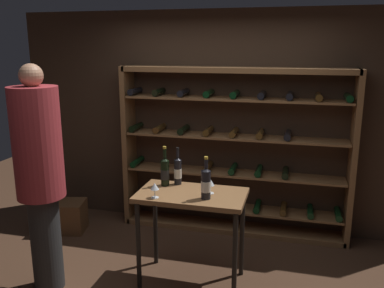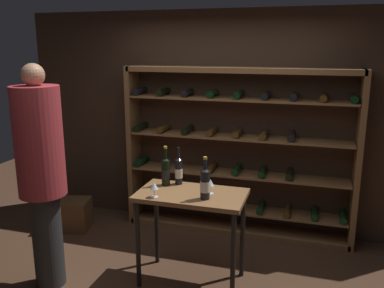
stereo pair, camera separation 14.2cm
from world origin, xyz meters
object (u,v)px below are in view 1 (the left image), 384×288
wine_bottle_red_label (165,171)px  wine_bottle_amber_reserve (206,183)px  wine_glass_stemmed_left (210,183)px  tasting_table (192,206)px  wine_rack (232,153)px  person_guest_khaki (40,169)px  wine_bottle_gold_foil (178,171)px  wine_glass_stemmed_right (155,187)px  wine_crate (65,216)px

wine_bottle_red_label → wine_bottle_amber_reserve: (0.45, -0.24, 0.00)m
wine_bottle_amber_reserve → wine_glass_stemmed_left: size_ratio=2.76×
tasting_table → wine_bottle_amber_reserve: size_ratio=2.58×
wine_rack → wine_bottle_amber_reserve: size_ratio=7.03×
wine_rack → wine_bottle_red_label: size_ratio=6.98×
person_guest_khaki → wine_bottle_gold_foil: 1.25m
wine_bottle_red_label → wine_bottle_gold_foil: wine_bottle_red_label is taller
wine_bottle_red_label → wine_glass_stemmed_right: bearing=-87.1°
wine_rack → wine_glass_stemmed_right: wine_rack is taller
wine_crate → wine_glass_stemmed_right: (1.48, -0.87, 0.80)m
wine_bottle_amber_reserve → wine_glass_stemmed_right: wine_bottle_amber_reserve is taller
wine_rack → wine_glass_stemmed_right: size_ratio=19.66×
wine_glass_stemmed_left → wine_bottle_gold_foil: bearing=154.2°
wine_bottle_gold_foil → wine_glass_stemmed_right: wine_bottle_gold_foil is taller
wine_rack → person_guest_khaki: size_ratio=1.30×
wine_bottle_red_label → tasting_table: bearing=-24.9°
tasting_table → wine_glass_stemmed_right: size_ratio=7.22×
tasting_table → person_guest_khaki: bearing=-161.2°
wine_bottle_amber_reserve → wine_glass_stemmed_left: 0.14m
wine_bottle_amber_reserve → wine_bottle_gold_foil: size_ratio=1.05×
wine_bottle_amber_reserve → wine_crate: bearing=158.0°
wine_crate → wine_bottle_gold_foil: wine_bottle_gold_foil is taller
tasting_table → wine_rack: bearing=81.6°
wine_bottle_gold_foil → wine_bottle_red_label: bearing=-149.6°
tasting_table → wine_glass_stemmed_right: wine_glass_stemmed_right is taller
wine_bottle_red_label → wine_glass_stemmed_right: (0.02, -0.34, -0.04)m
wine_bottle_gold_foil → person_guest_khaki: bearing=-149.4°
person_guest_khaki → wine_bottle_amber_reserve: person_guest_khaki is taller
wine_crate → wine_bottle_gold_foil: size_ratio=1.32×
wine_bottle_gold_foil → wine_crate: bearing=163.5°
wine_rack → tasting_table: bearing=-98.4°
wine_glass_stemmed_right → wine_glass_stemmed_left: bearing=27.0°
wine_bottle_red_label → wine_glass_stemmed_left: (0.47, -0.11, -0.04)m
person_guest_khaki → wine_crate: bearing=-66.6°
wine_bottle_gold_foil → wine_glass_stemmed_left: size_ratio=2.64×
wine_bottle_red_label → wine_bottle_amber_reserve: 0.52m
wine_rack → person_guest_khaki: 2.17m
tasting_table → wine_crate: (-1.76, 0.67, -0.58)m
wine_rack → tasting_table: size_ratio=2.72×
wine_glass_stemmed_right → wine_crate: bearing=149.7°
wine_crate → wine_bottle_amber_reserve: 2.24m
wine_glass_stemmed_left → wine_crate: bearing=161.7°
wine_bottle_gold_foil → wine_glass_stemmed_right: (-0.09, -0.40, -0.04)m
person_guest_khaki → wine_glass_stemmed_left: (1.42, 0.46, -0.16)m
wine_crate → wine_bottle_amber_reserve: (1.92, -0.77, 0.85)m
person_guest_khaki → wine_crate: (-0.51, 1.10, -0.96)m
wine_crate → wine_bottle_red_label: bearing=-19.9°
wine_glass_stemmed_left → wine_glass_stemmed_right: 0.50m
wine_bottle_red_label → wine_bottle_gold_foil: size_ratio=1.05×
person_guest_khaki → wine_bottle_gold_foil: bearing=-150.8°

